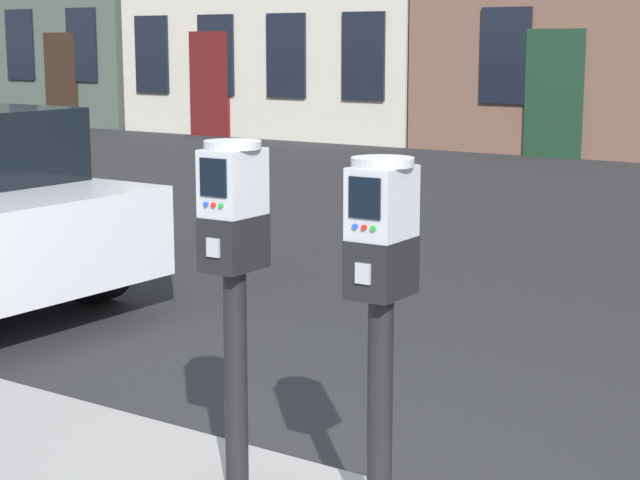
{
  "coord_description": "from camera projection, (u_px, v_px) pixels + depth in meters",
  "views": [
    {
      "loc": [
        2.22,
        -3.29,
        1.87
      ],
      "look_at": [
        0.02,
        -0.1,
        1.16
      ],
      "focal_mm": 60.29,
      "sensor_mm": 36.0,
      "label": 1
    }
  ],
  "objects": [
    {
      "name": "parking_meter_near_kerb",
      "position": [
        234.0,
        254.0,
        4.06
      ],
      "size": [
        0.22,
        0.26,
        1.37
      ],
      "rotation": [
        0.0,
        0.0,
        -1.54
      ],
      "color": "black",
      "rests_on": "sidewalk_slab"
    },
    {
      "name": "parking_meter_twin_adjacent",
      "position": [
        381.0,
        279.0,
        3.69
      ],
      "size": [
        0.22,
        0.26,
        1.35
      ],
      "rotation": [
        0.0,
        0.0,
        -1.54
      ],
      "color": "black",
      "rests_on": "sidewalk_slab"
    }
  ]
}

